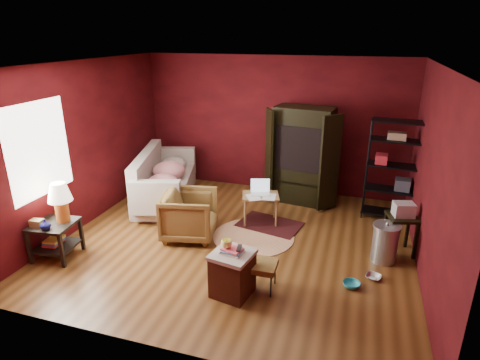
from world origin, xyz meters
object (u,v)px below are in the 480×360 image
object	(u,v)px
armchair	(189,213)
sofa	(163,186)
wire_shelving	(393,166)
tv_armoire	(302,154)
hamper	(232,273)
side_table	(57,213)
laptop_desk	(260,198)

from	to	relation	value
armchair	sofa	bearing A→B (deg)	31.92
armchair	wire_shelving	size ratio (longest dim) A/B	0.47
armchair	tv_armoire	size ratio (longest dim) A/B	0.45
tv_armoire	sofa	bearing A→B (deg)	-152.47
hamper	wire_shelving	world-z (taller)	wire_shelving
side_table	wire_shelving	size ratio (longest dim) A/B	0.64
sofa	wire_shelving	bearing A→B (deg)	-92.22
laptop_desk	hamper	bearing A→B (deg)	-102.30
sofa	armchair	world-z (taller)	armchair
laptop_desk	sofa	bearing A→B (deg)	155.07
sofa	tv_armoire	size ratio (longest dim) A/B	0.97
tv_armoire	side_table	bearing A→B (deg)	-126.53
sofa	tv_armoire	xyz separation A→B (m)	(2.59, 0.92, 0.63)
side_table	laptop_desk	distance (m)	3.28
side_table	laptop_desk	xyz separation A→B (m)	(2.61, 1.97, -0.22)
side_table	sofa	bearing A→B (deg)	76.66
side_table	tv_armoire	distance (m)	4.46
armchair	wire_shelving	xyz separation A→B (m)	(3.17, 1.74, 0.57)
armchair	laptop_desk	world-z (taller)	armchair
tv_armoire	wire_shelving	bearing A→B (deg)	-2.24
laptop_desk	wire_shelving	distance (m)	2.42
hamper	wire_shelving	distance (m)	3.69
sofa	tv_armoire	bearing A→B (deg)	-80.96
side_table	hamper	size ratio (longest dim) A/B	1.68
side_table	tv_armoire	world-z (taller)	tv_armoire
sofa	side_table	size ratio (longest dim) A/B	1.58
hamper	tv_armoire	bearing A→B (deg)	84.17
laptop_desk	tv_armoire	distance (m)	1.40
sofa	armchair	xyz separation A→B (m)	(1.08, -1.12, 0.07)
armchair	side_table	bearing A→B (deg)	112.95
hamper	wire_shelving	xyz separation A→B (m)	(2.00, 3.02, 0.68)
side_table	wire_shelving	world-z (taller)	wire_shelving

